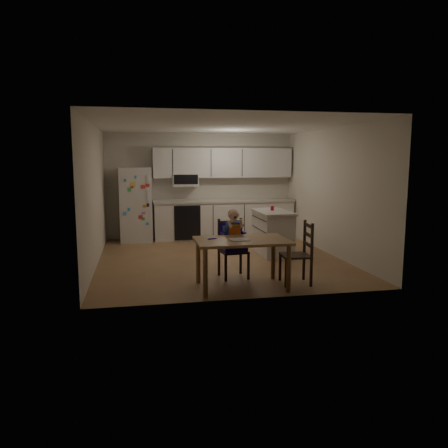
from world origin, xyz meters
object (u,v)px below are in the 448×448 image
Objects in this scene: chair_booster at (233,236)px; chair_side at (302,249)px; red_cup at (272,208)px; dining_table at (242,246)px; refrigerator at (136,205)px; kitchen_island at (273,232)px.

chair_booster reaches higher than chair_side.
chair_side is at bearing -95.62° from red_cup.
chair_booster reaches higher than dining_table.
chair_side is (2.47, -4.07, -0.31)m from refrigerator.
refrigerator reaches higher than kitchen_island.
chair_booster is (-1.15, -1.54, 0.22)m from kitchen_island.
refrigerator reaches higher than chair_side.
chair_side reaches higher than dining_table.
chair_booster is 1.16× the size of chair_side.
chair_side is (0.95, -0.57, -0.13)m from chair_booster.
dining_table is (1.53, -4.11, -0.23)m from refrigerator.
chair_booster is (-0.00, 0.62, 0.04)m from dining_table.
chair_side reaches higher than kitchen_island.
refrigerator is 1.26× the size of dining_table.
kitchen_island is 13.58× the size of red_cup.
red_cup is 0.08× the size of chair_booster.
dining_table is at bearing -95.50° from chair_booster.
red_cup is 0.09× the size of chair_side.
red_cup is at bearing 62.63° from dining_table.
dining_table is 1.42× the size of chair_side.
chair_side is (-0.22, -2.20, -0.38)m from red_cup.
refrigerator reaches higher than chair_booster.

